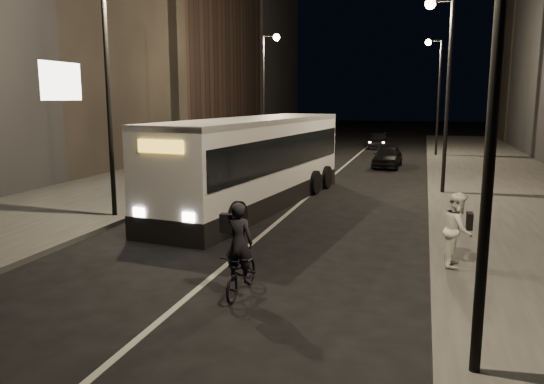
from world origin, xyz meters
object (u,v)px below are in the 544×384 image
Objects in this scene: car_near at (387,156)px; streetlight_right_far at (436,81)px; streetlight_left_far at (267,80)px; city_bus at (256,158)px; car_far at (379,141)px; streetlight_left_near at (114,63)px; car_mid at (308,146)px; streetlight_right_near at (479,11)px; streetlight_right_mid at (443,70)px; cyclist_on_bicycle at (241,264)px; pedestrian_woman at (458,230)px.

streetlight_right_far is at bearing 71.05° from car_near.
streetlight_left_far is 15.07m from city_bus.
streetlight_right_far is 8.72m from car_far.
city_bus is (-6.93, -20.17, -3.49)m from streetlight_right_far.
streetlight_left_near is 23.51m from car_mid.
streetlight_left_near is (-10.66, 8.00, 0.00)m from streetlight_right_near.
streetlight_right_far is 1.97× the size of car_mid.
streetlight_right_mid reaches higher than city_bus.
car_mid is at bearing 99.12° from cyclist_on_bicycle.
streetlight_left_far is 3.92× the size of cyclist_on_bicycle.
cyclist_on_bicycle is at bearing -98.23° from streetlight_right_far.
car_mid is (-8.93, 30.98, -4.68)m from streetlight_right_near.
streetlight_right_mid is 22.84m from car_far.
streetlight_right_mid is at bearing 38.23° from city_bus.
streetlight_left_near is 2.06× the size of car_near.
car_near is at bearing 14.75° from pedestrian_woman.
car_far is (-4.57, 32.65, -0.44)m from pedestrian_woman.
pedestrian_woman is at bearing 32.26° from cyclist_on_bicycle.
streetlight_right_far is (0.00, 16.00, 0.00)m from streetlight_right_mid.
car_far is (-4.30, 37.93, -4.73)m from streetlight_right_near.
streetlight_right_near is at bearing -29.29° from cyclist_on_bicycle.
city_bus reaches higher than car_far.
streetlight_right_far is at bearing 90.00° from streetlight_right_mid.
streetlight_left_far reaches higher than car_near.
streetlight_right_near is at bearing 109.58° from car_mid.
cyclist_on_bicycle is 22.84m from car_near.
car_mid is (-8.93, 14.98, -4.68)m from streetlight_right_mid.
pedestrian_woman is at bearing 87.09° from streetlight_right_near.
streetlight_right_mid is 16.00m from streetlight_right_far.
streetlight_right_near is at bearing -90.00° from streetlight_right_mid.
car_mid is (1.73, 4.98, -4.68)m from streetlight_left_far.
streetlight_left_far is 24.90m from cyclist_on_bicycle.
streetlight_left_near is 6.38m from city_bus.
cyclist_on_bicycle is (-4.28, -29.61, -4.67)m from streetlight_right_far.
streetlight_left_far reaches higher than car_far.
cyclist_on_bicycle is at bearing -95.47° from car_far.
car_mid is at bearing 85.69° from streetlight_left_near.
streetlight_left_near is at bearing -107.50° from car_far.
streetlight_left_far reaches higher than pedestrian_woman.
streetlight_right_mid reaches higher than car_near.
streetlight_right_far is at bearing -169.98° from car_mid.
streetlight_right_far is at bearing 90.00° from streetlight_right_near.
streetlight_left_far is at bearing -150.64° from streetlight_right_far.
streetlight_right_mid and streetlight_left_near have the same top height.
streetlight_right_mid is at bearing 72.41° from cyclist_on_bicycle.
car_near reaches higher than car_far.
car_far is at bearing 91.41° from city_bus.
streetlight_right_near and streetlight_right_far have the same top height.
car_far is at bearing 89.91° from cyclist_on_bicycle.
streetlight_left_near is at bearing 82.24° from pedestrian_woman.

